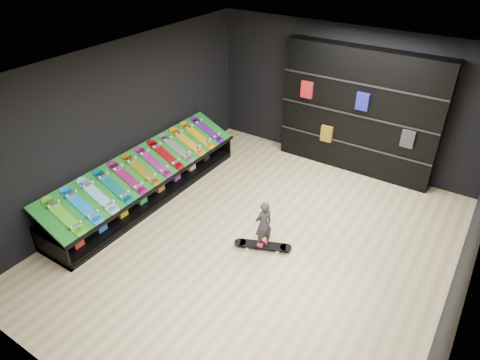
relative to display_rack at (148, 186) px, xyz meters
The scene contains 23 objects.
floor 2.56m from the display_rack, ahead, with size 6.00×7.00×0.01m, color beige.
ceiling 3.75m from the display_rack, ahead, with size 6.00×7.00×0.01m, color white.
wall_back 4.51m from the display_rack, 53.92° to the left, with size 6.00×0.02×3.00m, color black.
wall_front 4.51m from the display_rack, 53.92° to the right, with size 6.00×0.02×3.00m, color black.
wall_left 1.33m from the display_rack, behind, with size 0.02×7.00×3.00m, color black.
wall_right 5.69m from the display_rack, ahead, with size 0.02×7.00×3.00m, color black.
display_rack is the anchor object (origin of this frame).
turf_ramp 0.46m from the display_rack, ahead, with size 1.00×4.50×0.04m, color #0F6118.
back_shelving 4.57m from the display_rack, 48.36° to the left, with size 3.32×0.39×2.66m, color black.
floor_skateboard 2.71m from the display_rack, ahead, with size 0.98×0.22×0.09m, color black, non-canonical shape.
child 2.71m from the display_rack, ahead, with size 0.20×0.14×0.52m, color black.
display_board_0 1.96m from the display_rack, 88.11° to the right, with size 0.98×0.22×0.09m, color green, non-canonical shape.
display_board_1 1.63m from the display_rack, 87.69° to the right, with size 0.98×0.22×0.09m, color blue, non-canonical shape.
display_board_2 1.31m from the display_rack, 87.03° to the right, with size 0.98×0.22×0.09m, color #0CB2E5, non-canonical shape.
display_board_3 0.99m from the display_rack, 85.85° to the right, with size 0.98×0.22×0.09m, color #0C8C99, non-canonical shape.
display_board_4 0.71m from the display_rack, 83.10° to the right, with size 0.98×0.22×0.09m, color #E5198C, non-canonical shape.
display_board_5 0.52m from the display_rack, 70.06° to the right, with size 0.98×0.22×0.09m, color yellow, non-canonical shape.
display_board_6 0.52m from the display_rack, 70.06° to the left, with size 0.98×0.22×0.09m, color #2626BF, non-canonical shape.
display_board_7 0.71m from the display_rack, 83.10° to the left, with size 0.98×0.22×0.09m, color red, non-canonical shape.
display_board_8 0.99m from the display_rack, 85.85° to the left, with size 0.98×0.22×0.09m, color black, non-canonical shape.
display_board_9 1.31m from the display_rack, 87.03° to the left, with size 0.98×0.22×0.09m, color orange, non-canonical shape.
display_board_10 1.63m from the display_rack, 87.69° to the left, with size 0.98×0.22×0.09m, color yellow, non-canonical shape.
display_board_11 1.96m from the display_rack, 88.11° to the left, with size 0.98×0.22×0.09m, color purple, non-canonical shape.
Camera 1 is at (2.85, -4.93, 4.87)m, focal length 32.00 mm.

